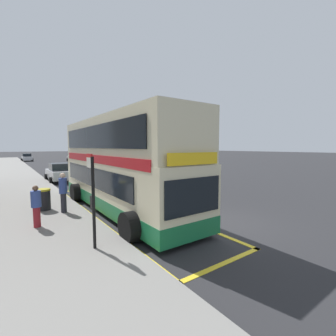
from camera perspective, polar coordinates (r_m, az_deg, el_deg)
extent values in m
plane|color=#28282B|center=(38.94, -25.09, 0.29)|extent=(260.00, 260.00, 0.00)
cube|color=gray|center=(38.31, -35.43, -0.16)|extent=(6.00, 76.00, 0.14)
cube|color=beige|center=(11.46, -11.90, -3.42)|extent=(2.40, 10.71, 2.30)
cube|color=beige|center=(11.34, -12.10, 7.13)|extent=(2.38, 10.49, 1.90)
cube|color=#196B3D|center=(11.62, -11.82, -7.57)|extent=(2.42, 10.73, 0.60)
cube|color=#B2191E|center=(11.35, -12.01, 2.43)|extent=(2.43, 9.85, 0.36)
cube|color=black|center=(11.37, -18.38, -2.12)|extent=(0.04, 8.57, 0.90)
cube|color=black|center=(10.91, -18.04, 7.32)|extent=(0.04, 9.42, 1.00)
cube|color=black|center=(6.91, 6.39, -6.98)|extent=(2.11, 0.04, 1.10)
cube|color=yellow|center=(6.76, 6.48, 2.33)|extent=(1.92, 0.04, 0.36)
cylinder|color=black|center=(7.73, -8.98, -14.16)|extent=(0.56, 1.00, 1.00)
cylinder|color=black|center=(9.11, 5.97, -11.08)|extent=(0.56, 1.00, 1.00)
cylinder|color=black|center=(13.96, -21.62, -5.67)|extent=(0.56, 1.00, 1.00)
cylinder|color=black|center=(14.77, -11.83, -4.81)|extent=(0.56, 1.00, 1.00)
cube|color=yellow|center=(11.16, -18.60, -10.89)|extent=(0.16, 13.03, 0.01)
cube|color=yellow|center=(12.32, -5.03, -9.10)|extent=(0.16, 13.03, 0.01)
cube|color=yellow|center=(6.70, 13.58, -22.05)|extent=(3.14, 0.16, 0.01)
cube|color=yellow|center=(17.60, -20.08, -5.03)|extent=(3.14, 0.16, 0.01)
cylinder|color=black|center=(6.94, -17.99, -8.29)|extent=(0.09, 0.09, 2.65)
cube|color=silver|center=(7.01, -18.88, 1.30)|extent=(0.05, 0.42, 0.30)
cube|color=red|center=(7.00, -18.93, 2.93)|extent=(0.05, 0.42, 0.10)
cube|color=black|center=(7.04, -18.23, -8.33)|extent=(0.06, 0.28, 0.40)
cube|color=#B2B5BA|center=(57.35, -31.61, 2.12)|extent=(1.76, 4.20, 0.72)
cube|color=black|center=(57.22, -31.63, 2.77)|extent=(1.52, 1.90, 0.60)
cylinder|color=black|center=(58.61, -32.59, 1.77)|extent=(0.22, 0.60, 0.60)
cylinder|color=black|center=(58.73, -30.77, 1.86)|extent=(0.22, 0.60, 0.60)
cylinder|color=black|center=(56.01, -32.45, 1.65)|extent=(0.22, 0.60, 0.60)
cylinder|color=black|center=(56.14, -30.55, 1.75)|extent=(0.22, 0.60, 0.60)
cube|color=navy|center=(34.15, -18.46, 1.00)|extent=(1.76, 4.20, 0.72)
cube|color=black|center=(34.02, -18.44, 2.09)|extent=(1.52, 1.90, 0.60)
cylinder|color=black|center=(35.17, -20.52, 0.46)|extent=(0.22, 0.60, 0.60)
cylinder|color=black|center=(35.70, -17.62, 0.61)|extent=(0.22, 0.60, 0.60)
cylinder|color=black|center=(32.67, -19.33, 0.15)|extent=(0.22, 0.60, 0.60)
cylinder|color=black|center=(33.24, -16.24, 0.32)|extent=(0.22, 0.60, 0.60)
cube|color=#B2B5BA|center=(52.63, -22.41, 2.29)|extent=(1.76, 4.20, 0.72)
cube|color=black|center=(52.51, -22.41, 3.00)|extent=(1.52, 1.90, 0.60)
cylinder|color=black|center=(53.72, -23.69, 1.91)|extent=(0.22, 0.60, 0.60)
cylinder|color=black|center=(54.13, -21.75, 2.00)|extent=(0.22, 0.60, 0.60)
cylinder|color=black|center=(51.17, -23.08, 1.79)|extent=(0.22, 0.60, 0.60)
cylinder|color=black|center=(51.61, -21.06, 1.88)|extent=(0.22, 0.60, 0.60)
cube|color=#B2B5BA|center=(22.49, -25.24, -1.34)|extent=(1.76, 4.20, 0.72)
cube|color=black|center=(22.33, -25.26, 0.31)|extent=(1.52, 1.90, 0.60)
cylinder|color=black|center=(23.67, -28.00, -2.03)|extent=(0.22, 0.60, 0.60)
cylinder|color=black|center=(23.97, -23.57, -1.76)|extent=(0.22, 0.60, 0.60)
cylinder|color=black|center=(21.10, -27.06, -2.81)|extent=(0.22, 0.60, 0.60)
cylinder|color=black|center=(21.45, -22.11, -2.50)|extent=(0.22, 0.60, 0.60)
cylinder|color=maroon|center=(9.80, -29.77, -10.51)|extent=(0.24, 0.24, 0.75)
cylinder|color=#33478C|center=(9.65, -29.95, -6.68)|extent=(0.34, 0.34, 0.59)
sphere|color=brown|center=(9.58, -30.06, -4.36)|extent=(0.20, 0.20, 0.20)
cylinder|color=#26262D|center=(11.37, -24.47, -7.86)|extent=(0.24, 0.24, 0.86)
cylinder|color=#33478C|center=(11.23, -24.62, -4.02)|extent=(0.34, 0.34, 0.68)
sphere|color=beige|center=(11.17, -24.71, -1.72)|extent=(0.23, 0.23, 0.23)
cylinder|color=black|center=(12.20, -28.51, -7.06)|extent=(0.60, 0.60, 0.90)
cylinder|color=#A5991E|center=(12.11, -28.61, -4.79)|extent=(0.63, 0.63, 0.08)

